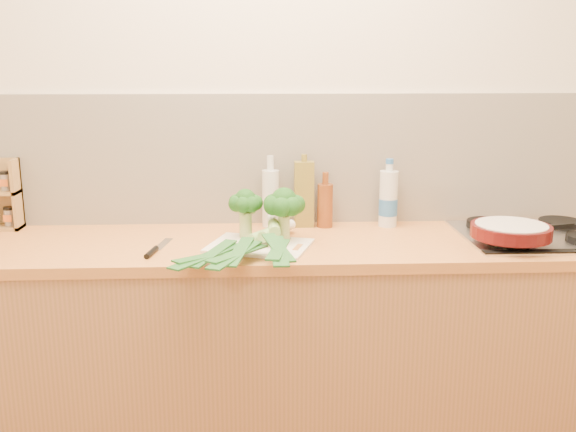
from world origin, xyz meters
The scene contains 15 objects.
room_shell centered at (0.00, 1.49, 1.17)m, with size 3.50×3.50×3.50m.
counter centered at (0.00, 1.20, 0.45)m, with size 3.20×0.62×0.90m.
gas_hob centered at (1.02, 1.20, 0.91)m, with size 0.58×0.50×0.04m.
chopping_board centered at (-0.06, 1.11, 0.91)m, with size 0.36×0.26×0.01m, color white.
broccoli_left centered at (-0.11, 1.21, 1.04)m, with size 0.13×0.13×0.19m.
broccoli_right centered at (0.03, 1.17, 1.05)m, with size 0.16×0.16×0.20m.
leek_front centered at (-0.09, 1.10, 0.93)m, with size 0.44×0.59×0.04m.
leek_mid centered at (-0.05, 1.05, 0.95)m, with size 0.29×0.60×0.04m.
leek_back centered at (0.00, 1.04, 0.97)m, with size 0.11×0.63×0.04m.
chefs_knife centered at (-0.43, 1.06, 0.91)m, with size 0.07×0.27×0.02m.
skillet centered at (0.87, 1.07, 0.96)m, with size 0.42×0.29×0.05m.
oil_tin centered at (0.13, 1.42, 1.04)m, with size 0.08×0.05×0.30m.
glass_bottle centered at (-0.01, 1.43, 1.02)m, with size 0.07×0.07×0.29m.
amber_bottle centered at (0.21, 1.41, 0.99)m, with size 0.06×0.06×0.23m.
water_bottle centered at (0.48, 1.41, 1.01)m, with size 0.08×0.08×0.26m.
Camera 1 is at (-0.06, -1.16, 1.56)m, focal length 40.00 mm.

